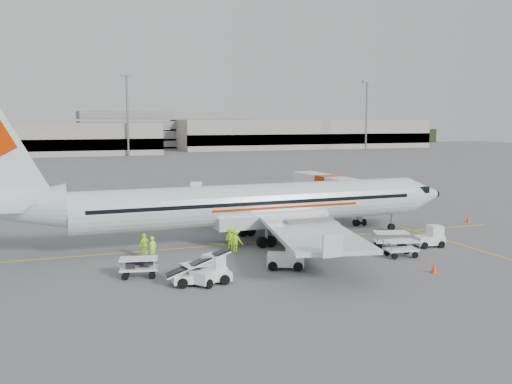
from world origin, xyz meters
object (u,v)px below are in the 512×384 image
at_px(jet_bridge, 329,196).
at_px(tug_aft, 208,270).
at_px(tug_mid, 286,255).
at_px(aircraft, 256,177).
at_px(belt_loader, 201,263).
at_px(tug_fore, 429,236).

bearing_deg(jet_bridge, tug_aft, -135.14).
distance_m(tug_mid, tug_aft, 5.96).
bearing_deg(tug_aft, aircraft, 19.80).
distance_m(jet_bridge, belt_loader, 26.45).
bearing_deg(aircraft, jet_bridge, 37.97).
distance_m(aircraft, tug_mid, 9.61).
bearing_deg(jet_bridge, tug_mid, -127.08).
bearing_deg(jet_bridge, belt_loader, -136.09).
height_order(belt_loader, tug_aft, belt_loader).
bearing_deg(tug_mid, tug_aft, -139.23).
bearing_deg(jet_bridge, tug_fore, -89.71).
height_order(aircraft, jet_bridge, aircraft).
xyz_separation_m(tug_fore, tug_aft, (-18.62, -3.90, 0.02)).
bearing_deg(belt_loader, aircraft, 57.13).
height_order(aircraft, tug_aft, aircraft).
relative_size(jet_bridge, tug_mid, 6.59).
xyz_separation_m(jet_bridge, tug_fore, (0.65, -15.37, -1.26)).
xyz_separation_m(belt_loader, tug_aft, (0.38, -0.24, -0.41)).
xyz_separation_m(jet_bridge, belt_loader, (-18.34, -19.04, -0.82)).
height_order(tug_fore, tug_mid, tug_mid).
relative_size(belt_loader, tug_aft, 2.13).
relative_size(aircraft, jet_bridge, 2.39).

